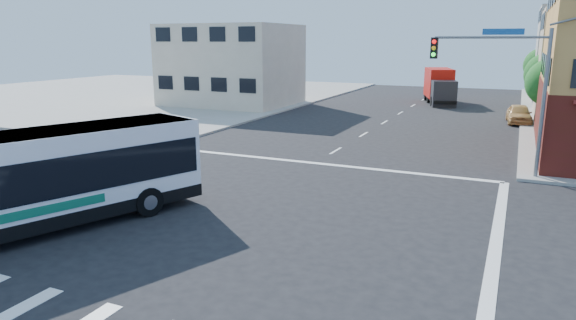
% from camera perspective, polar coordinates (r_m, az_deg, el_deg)
% --- Properties ---
extents(ground, '(120.00, 120.00, 0.00)m').
position_cam_1_polar(ground, '(19.50, -7.32, -6.31)').
color(ground, black).
rests_on(ground, ground).
extents(sidewalk_nw, '(50.00, 50.00, 0.15)m').
position_cam_1_polar(sidewalk_nw, '(67.85, -17.30, 7.16)').
color(sidewalk_nw, gray).
rests_on(sidewalk_nw, ground).
extents(building_west, '(12.06, 10.06, 8.00)m').
position_cam_1_polar(building_west, '(52.92, -6.27, 10.42)').
color(building_west, beige).
rests_on(building_west, ground).
extents(signal_mast_ne, '(7.91, 1.13, 8.07)m').
position_cam_1_polar(signal_mast_ne, '(26.28, 23.05, 8.89)').
color(signal_mast_ne, slate).
rests_on(signal_mast_ne, ground).
extents(street_tree_a, '(3.60, 3.60, 5.53)m').
position_cam_1_polar(street_tree_a, '(43.69, 27.30, 7.94)').
color(street_tree_a, '#372014').
rests_on(street_tree_a, ground).
extents(street_tree_b, '(3.80, 3.80, 5.79)m').
position_cam_1_polar(street_tree_b, '(51.65, 26.94, 8.75)').
color(street_tree_b, '#372014').
rests_on(street_tree_b, ground).
extents(street_tree_c, '(3.40, 3.40, 5.29)m').
position_cam_1_polar(street_tree_c, '(59.65, 26.63, 8.90)').
color(street_tree_c, '#372014').
rests_on(street_tree_c, ground).
extents(street_tree_d, '(4.00, 4.00, 6.03)m').
position_cam_1_polar(street_tree_d, '(67.62, 26.45, 9.62)').
color(street_tree_d, '#372014').
rests_on(street_tree_d, ground).
extents(transit_bus, '(7.35, 13.03, 3.83)m').
position_cam_1_polar(transit_bus, '(19.32, -28.17, -2.18)').
color(transit_bus, black).
rests_on(transit_bus, ground).
extents(box_truck, '(4.42, 8.26, 3.57)m').
position_cam_1_polar(box_truck, '(56.42, 16.50, 7.81)').
color(box_truck, '#222226').
rests_on(box_truck, ground).
extents(parked_car, '(2.12, 4.52, 1.50)m').
position_cam_1_polar(parked_car, '(44.98, 24.29, 4.69)').
color(parked_car, tan).
rests_on(parked_car, ground).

